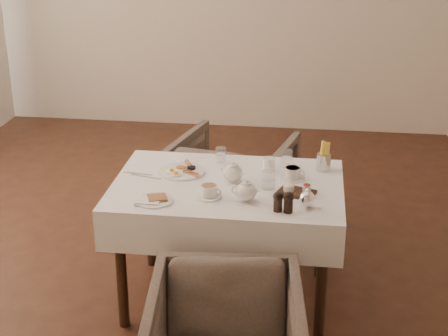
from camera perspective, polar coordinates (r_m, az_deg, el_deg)
table at (r=3.87m, az=0.30°, el=-2.88°), size 1.28×0.88×0.75m
armchair_far at (r=4.78m, az=0.69°, el=-1.49°), size 0.92×0.94×0.71m
breakfast_plate at (r=3.98m, az=-3.51°, el=-0.21°), size 0.27×0.27×0.03m
side_plate at (r=3.62m, az=-5.90°, el=-2.69°), size 0.20×0.20×0.02m
teapot_centre at (r=3.82m, az=0.76°, el=-0.29°), size 0.19×0.17×0.12m
teapot_front at (r=3.59m, az=1.86°, el=-1.85°), size 0.16×0.13×0.12m
creamer at (r=3.97m, az=3.78°, el=0.28°), size 0.09×0.09×0.08m
teacup_near at (r=3.64m, az=-1.25°, el=-1.99°), size 0.14×0.14×0.07m
teacup_far at (r=3.89m, az=5.71°, el=-0.48°), size 0.14×0.14×0.07m
glass_left at (r=4.11m, az=-0.28°, el=1.14°), size 0.07×0.07×0.09m
glass_mid at (r=3.75m, az=3.72°, el=-0.97°), size 0.10×0.10×0.10m
glass_right at (r=4.06m, az=5.22°, el=0.81°), size 0.07×0.07×0.10m
condiment_board at (r=3.71m, az=6.03°, el=-1.92°), size 0.22×0.18×0.05m
pepper_mill_left at (r=3.49m, az=4.50°, el=-2.79°), size 0.05×0.05×0.11m
pepper_mill_right at (r=3.48m, az=5.38°, el=-2.84°), size 0.07×0.07×0.11m
silver_pot at (r=3.55m, az=6.93°, el=-2.47°), size 0.11×0.09×0.11m
fries_cup at (r=4.02m, az=8.30°, el=0.86°), size 0.08×0.08×0.18m
cutlery_fork at (r=3.98m, az=-7.18°, el=-0.47°), size 0.18×0.04×0.00m
cutlery_knife at (r=3.93m, az=-6.49°, el=-0.74°), size 0.19×0.06×0.00m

